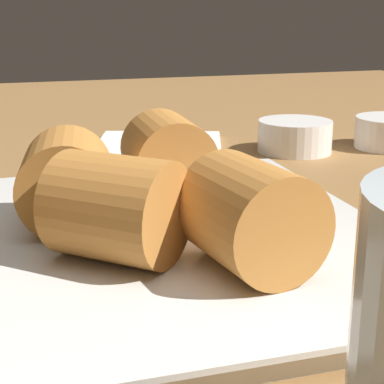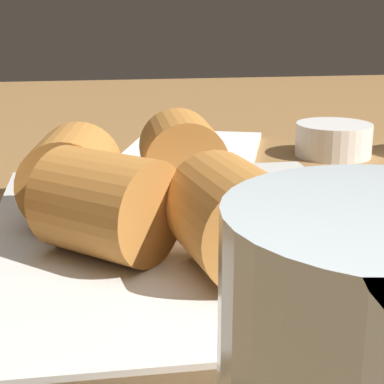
{
  "view_description": "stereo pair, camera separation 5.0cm",
  "coord_description": "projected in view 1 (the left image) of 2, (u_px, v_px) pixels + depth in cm",
  "views": [
    {
      "loc": [
        33.8,
        -10.19,
        16.76
      ],
      "look_at": [
        -1.26,
        0.34,
        5.76
      ],
      "focal_mm": 60.0,
      "sensor_mm": 36.0,
      "label": 1
    },
    {
      "loc": [
        34.91,
        -5.31,
        16.76
      ],
      "look_at": [
        -1.26,
        0.34,
        5.76
      ],
      "focal_mm": 60.0,
      "sensor_mm": 36.0,
      "label": 2
    }
  ],
  "objects": [
    {
      "name": "napkin",
      "position": [
        158.0,
        148.0,
        0.65
      ],
      "size": [
        18.22,
        16.76,
        0.6
      ],
      "color": "silver",
      "rests_on": "table_surface"
    },
    {
      "name": "roll_front_left",
      "position": [
        166.0,
        154.0,
        0.45
      ],
      "size": [
        7.33,
        5.77,
        5.65
      ],
      "color": "#B77533",
      "rests_on": "serving_plate"
    },
    {
      "name": "roll_front_right",
      "position": [
        109.0,
        207.0,
        0.34
      ],
      "size": [
        8.42,
        8.46,
        5.65
      ],
      "color": "#B77533",
      "rests_on": "serving_plate"
    },
    {
      "name": "serving_plate",
      "position": [
        192.0,
        239.0,
        0.39
      ],
      "size": [
        30.07,
        23.65,
        1.5
      ],
      "color": "silver",
      "rests_on": "table_surface"
    },
    {
      "name": "dipping_bowl_near",
      "position": [
        295.0,
        135.0,
        0.64
      ],
      "size": [
        7.42,
        7.42,
        3.19
      ],
      "color": "white",
      "rests_on": "table_surface"
    },
    {
      "name": "roll_back_left",
      "position": [
        246.0,
        214.0,
        0.33
      ],
      "size": [
        7.68,
        6.62,
        5.65
      ],
      "color": "#B77533",
      "rests_on": "serving_plate"
    },
    {
      "name": "roll_back_right",
      "position": [
        67.0,
        179.0,
        0.39
      ],
      "size": [
        7.61,
        6.45,
        5.65
      ],
      "color": "#B77533",
      "rests_on": "serving_plate"
    },
    {
      "name": "table_surface",
      "position": [
        193.0,
        274.0,
        0.38
      ],
      "size": [
        180.0,
        140.0,
        2.0
      ],
      "color": "olive",
      "rests_on": "ground"
    }
  ]
}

